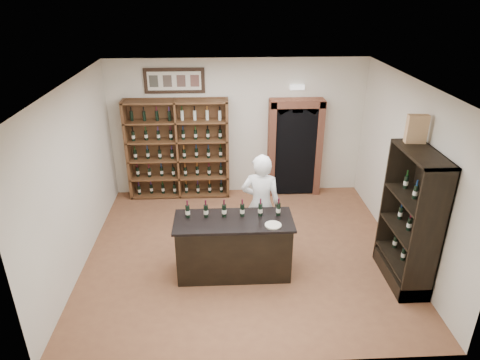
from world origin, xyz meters
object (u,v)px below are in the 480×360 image
wine_crate (417,129)px  wine_shelf (178,149)px  tasting_counter (234,247)px  counter_bottle_0 (188,211)px  side_cabinet (409,239)px  shopkeeper (261,205)px

wine_crate → wine_shelf: bearing=148.4°
tasting_counter → counter_bottle_0: (-0.72, 0.12, 0.61)m
side_cabinet → shopkeeper: side_cabinet is taller
wine_shelf → side_cabinet: 5.02m
tasting_counter → shopkeeper: 0.90m
tasting_counter → counter_bottle_0: counter_bottle_0 is taller
tasting_counter → shopkeeper: (0.49, 0.61, 0.43)m
wine_shelf → wine_crate: 4.94m
tasting_counter → counter_bottle_0: bearing=170.9°
counter_bottle_0 → side_cabinet: side_cabinet is taller
tasting_counter → shopkeeper: bearing=51.4°
side_cabinet → wine_shelf: bearing=139.8°
counter_bottle_0 → shopkeeper: shopkeeper is taller
tasting_counter → wine_shelf: bearing=110.6°
tasting_counter → wine_crate: bearing=2.1°
tasting_counter → counter_bottle_0: 0.95m
wine_shelf → tasting_counter: bearing=-69.4°
counter_bottle_0 → shopkeeper: 1.32m
shopkeeper → counter_bottle_0: bearing=35.0°
side_cabinet → wine_crate: wine_crate is taller
shopkeeper → wine_crate: (2.24, -0.51, 1.49)m
tasting_counter → wine_crate: wine_crate is taller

